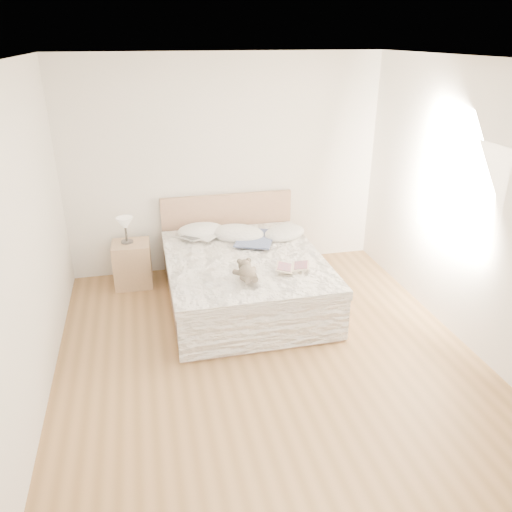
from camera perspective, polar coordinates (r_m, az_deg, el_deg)
name	(u,v)px	position (r m, az deg, el deg)	size (l,w,h in m)	color
floor	(269,358)	(4.93, 1.49, -11.62)	(4.00, 4.50, 0.00)	brown
ceiling	(273,60)	(4.01, 1.93, 21.52)	(4.00, 4.50, 0.00)	white
wall_back	(225,166)	(6.39, -3.54, 10.19)	(4.00, 0.02, 2.70)	white
wall_front	(396,399)	(2.46, 15.68, -15.42)	(4.00, 0.02, 2.70)	white
wall_left	(21,249)	(4.27, -25.23, 0.71)	(0.02, 4.50, 2.70)	white
wall_right	(476,211)	(5.15, 23.80, 4.74)	(0.02, 4.50, 2.70)	white
window	(457,192)	(5.35, 22.04, 6.82)	(0.02, 1.30, 1.10)	white
bed	(243,277)	(5.77, -1.46, -2.39)	(1.72, 2.14, 1.00)	tan
nightstand	(133,264)	(6.33, -13.92, -0.90)	(0.45, 0.40, 0.56)	tan
table_lamp	(125,225)	(6.18, -14.73, 3.48)	(0.26, 0.26, 0.32)	#514B47
pillow_left	(201,231)	(6.24, -6.25, 2.89)	(0.59, 0.41, 0.18)	white
pillow_middle	(238,234)	(6.12, -2.11, 2.58)	(0.65, 0.46, 0.20)	white
pillow_right	(285,233)	(6.14, 3.29, 2.65)	(0.56, 0.39, 0.17)	silver
blouse	(256,238)	(6.00, -0.05, 2.06)	(0.66, 0.71, 0.03)	#3E4D77
photo_book	(198,238)	(6.04, -6.67, 2.04)	(0.36, 0.25, 0.03)	silver
childrens_book	(293,267)	(5.26, 4.21, -1.29)	(0.37, 0.25, 0.02)	beige
teddy_bear	(247,278)	(4.98, -1.01, -2.51)	(0.22, 0.31, 0.16)	#655A4C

